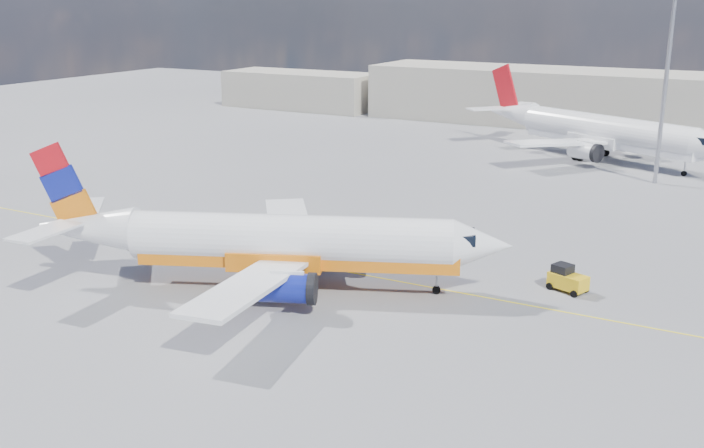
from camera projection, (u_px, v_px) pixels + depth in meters
The scene contains 9 objects.
ground at pixel (297, 280), 52.40m from camera, with size 240.00×240.00×0.00m, color slate.
taxi_line at pixel (320, 267), 54.93m from camera, with size 70.00×0.15×0.01m, color yellow.
terminal_main at pixel (607, 100), 112.22m from camera, with size 70.00×14.00×8.00m, color #B9B19F.
terminal_annex at pixel (301, 90), 132.95m from camera, with size 26.00×10.00×6.00m, color #B9B19F.
main_jet at pixel (276, 242), 50.12m from camera, with size 30.66×23.13×9.41m.
second_jet at pixel (599, 131), 90.27m from camera, with size 32.38×24.34×10.02m.
gse_tug at pixel (567, 279), 50.27m from camera, with size 2.69×2.18×1.70m.
traffic_cone at pixel (239, 266), 54.28m from camera, with size 0.42×0.42×0.59m.
floodlight_mast at pixel (668, 62), 76.22m from camera, with size 1.48×1.48×20.28m.
Camera 1 is at (26.81, -41.51, 18.22)m, focal length 40.00 mm.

